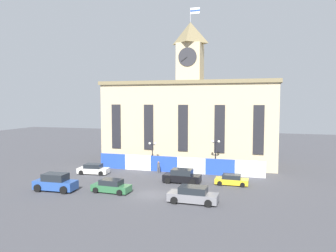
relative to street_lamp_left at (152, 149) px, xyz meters
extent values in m
plane|color=#424247|center=(4.33, -13.37, -3.19)|extent=(160.00, 160.00, 0.00)
cube|color=#C6B289|center=(4.33, 7.46, 3.56)|extent=(29.13, 9.92, 13.50)
cube|color=olive|center=(4.33, 7.46, 10.61)|extent=(29.73, 10.52, 0.60)
cube|color=#C6B289|center=(4.33, 7.46, 14.12)|extent=(4.08, 4.08, 6.42)
pyramid|color=olive|center=(4.33, 7.46, 19.16)|extent=(4.49, 4.49, 3.67)
cylinder|color=#2D2D33|center=(4.33, 5.36, 14.89)|extent=(3.10, 0.12, 3.10)
cube|color=black|center=(3.82, 5.29, 14.52)|extent=(1.09, 0.06, 0.82)
cylinder|color=#B2B2B7|center=(4.33, 7.46, 22.20)|extent=(0.10, 0.10, 2.40)
cube|color=white|center=(5.13, 7.46, 22.85)|extent=(1.60, 0.06, 1.00)
cube|color=#2347B2|center=(5.13, 7.42, 22.85)|extent=(1.60, 0.04, 0.28)
cube|color=#232328|center=(-7.32, 2.42, 3.29)|extent=(1.60, 0.16, 7.43)
cube|color=#232328|center=(-1.49, 2.42, 3.29)|extent=(1.60, 0.16, 7.43)
cube|color=#232328|center=(4.33, 2.42, 3.29)|extent=(1.60, 0.16, 7.43)
cube|color=#232328|center=(10.16, 2.42, 3.29)|extent=(1.60, 0.16, 7.43)
cube|color=#232328|center=(15.99, 2.42, 3.29)|extent=(1.60, 0.16, 7.43)
cube|color=#2347B2|center=(-6.33, -1.03, -2.00)|extent=(4.26, 0.12, 2.37)
cube|color=white|center=(-2.06, -1.03, -2.00)|extent=(4.26, 0.12, 2.37)
cube|color=#2347B2|center=(2.20, -1.03, -2.00)|extent=(4.26, 0.12, 2.37)
cube|color=white|center=(6.46, -1.03, -2.00)|extent=(4.26, 0.12, 2.37)
cube|color=#2347B2|center=(10.73, -1.03, -2.00)|extent=(4.26, 0.12, 2.37)
cube|color=white|center=(14.99, -1.03, -2.00)|extent=(4.26, 0.12, 2.37)
cylinder|color=black|center=(0.00, 0.00, -1.14)|extent=(0.14, 0.14, 4.10)
cube|color=black|center=(0.00, 0.00, 0.76)|extent=(0.90, 0.08, 0.08)
sphere|color=white|center=(-0.45, 0.00, 0.94)|extent=(0.36, 0.36, 0.36)
sphere|color=white|center=(0.45, 0.00, 0.94)|extent=(0.36, 0.36, 0.36)
cylinder|color=black|center=(9.93, 0.00, -0.80)|extent=(0.14, 0.14, 4.78)
cube|color=black|center=(9.93, 0.00, 1.44)|extent=(0.90, 0.08, 0.08)
sphere|color=white|center=(9.48, 0.00, 1.62)|extent=(0.36, 0.36, 0.36)
sphere|color=white|center=(10.38, 0.00, 1.62)|extent=(0.36, 0.36, 0.36)
cube|color=yellow|center=(12.89, -6.01, -2.72)|extent=(4.20, 1.81, 0.67)
cube|color=#1E2328|center=(12.89, -6.01, -2.11)|extent=(2.31, 1.66, 0.55)
cylinder|color=black|center=(14.32, -5.12, -2.89)|extent=(0.59, 0.32, 0.59)
cylinder|color=black|center=(14.31, -6.92, -2.89)|extent=(0.59, 0.32, 0.59)
cylinder|color=black|center=(11.46, -5.11, -2.89)|extent=(0.59, 0.32, 0.59)
cylinder|color=black|center=(11.46, -6.91, -2.89)|extent=(0.59, 0.32, 0.59)
cube|color=#2D663D|center=(-0.46, -13.59, -2.65)|extent=(4.68, 2.02, 0.77)
cube|color=#1E2328|center=(-0.46, -13.59, -1.95)|extent=(2.61, 1.78, 0.63)
cylinder|color=black|center=(-2.06, -14.42, -2.85)|extent=(0.70, 0.36, 0.68)
cylinder|color=black|center=(-1.98, -12.62, -2.85)|extent=(0.70, 0.36, 0.68)
cylinder|color=black|center=(1.06, -14.57, -2.85)|extent=(0.70, 0.36, 0.68)
cylinder|color=black|center=(1.15, -12.77, -2.85)|extent=(0.70, 0.36, 0.68)
cube|color=slate|center=(9.66, -14.76, -2.58)|extent=(5.33, 2.09, 0.87)
cube|color=#1E2328|center=(9.66, -14.76, -1.80)|extent=(2.95, 1.89, 0.71)
cylinder|color=black|center=(7.84, -15.73, -2.81)|extent=(0.78, 0.37, 0.77)
cylinder|color=black|center=(7.88, -13.73, -2.81)|extent=(0.78, 0.37, 0.77)
cylinder|color=black|center=(11.45, -15.79, -2.81)|extent=(0.78, 0.37, 0.77)
cylinder|color=black|center=(11.48, -13.79, -2.81)|extent=(0.78, 0.37, 0.77)
cube|color=black|center=(6.47, -6.76, -2.57)|extent=(4.91, 2.02, 0.89)
cube|color=#1E2328|center=(6.47, -6.76, -1.76)|extent=(2.70, 1.85, 0.73)
cylinder|color=black|center=(4.80, -7.75, -2.79)|extent=(0.79, 0.36, 0.79)
cylinder|color=black|center=(4.80, -5.75, -2.79)|extent=(0.79, 0.36, 0.79)
cylinder|color=black|center=(8.13, -7.77, -2.79)|extent=(0.79, 0.36, 0.79)
cylinder|color=black|center=(8.14, -5.77, -2.79)|extent=(0.79, 0.36, 0.79)
cube|color=white|center=(-7.39, -5.44, -2.67)|extent=(4.66, 2.24, 0.74)
cube|color=#1E2328|center=(-7.39, -5.44, -1.99)|extent=(2.63, 1.90, 0.61)
cylinder|color=black|center=(-8.82, -6.49, -2.86)|extent=(0.69, 0.39, 0.66)
cylinder|color=black|center=(-9.00, -4.70, -2.86)|extent=(0.69, 0.39, 0.66)
cylinder|color=black|center=(-5.77, -6.18, -2.86)|extent=(0.69, 0.39, 0.66)
cylinder|color=black|center=(-5.95, -4.39, -2.86)|extent=(0.69, 0.39, 0.66)
cube|color=#284C99|center=(-7.22, -14.86, -2.46)|extent=(5.17, 2.20, 1.04)
cube|color=#1E2328|center=(-7.22, -14.86, -1.52)|extent=(2.87, 1.95, 0.85)
cylinder|color=black|center=(-8.92, -15.93, -2.73)|extent=(0.94, 0.40, 0.92)
cylinder|color=black|center=(-8.99, -13.93, -2.73)|extent=(0.94, 0.40, 0.92)
cylinder|color=black|center=(-5.45, -15.79, -2.73)|extent=(0.94, 0.40, 0.92)
cylinder|color=black|center=(-5.53, -13.79, -2.73)|extent=(0.94, 0.40, 0.92)
cylinder|color=#4C4C4C|center=(1.85, -2.25, -2.77)|extent=(0.19, 0.19, 0.84)
cylinder|color=#4C4C4C|center=(1.61, -2.23, -2.77)|extent=(0.19, 0.19, 0.84)
cylinder|color=#4C4C4C|center=(1.73, -2.24, -2.02)|extent=(0.41, 0.41, 0.66)
sphere|color=#936B4C|center=(1.73, -2.24, -1.55)|extent=(0.28, 0.28, 0.28)
camera|label=1|loc=(16.71, -48.18, 7.60)|focal=35.00mm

